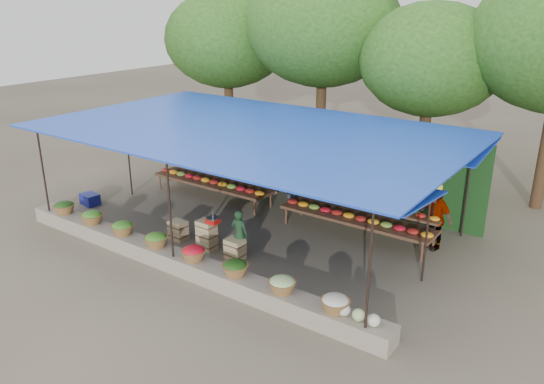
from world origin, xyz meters
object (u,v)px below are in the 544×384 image
Objects in this scene: vendor_seated at (239,234)px; blue_crate_front at (97,228)px; blue_crate_back at (90,199)px; crate_counter at (206,237)px; weighing_scale at (213,220)px.

vendor_seated is 4.12m from blue_crate_front.
vendor_seated is 5.92m from blue_crate_back.
crate_counter reaches higher than blue_crate_front.
crate_counter is at bearing 3.87° from vendor_seated.
vendor_seated is at bearing 9.50° from crate_counter.
weighing_scale is 0.59× the size of blue_crate_front.
blue_crate_front is (-3.24, -1.02, -0.68)m from weighing_scale.
vendor_seated reaches higher than crate_counter.
weighing_scale is at bearing 0.00° from crate_counter.
blue_crate_back is at bearing 177.31° from weighing_scale.
crate_counter is at bearing 4.31° from blue_crate_back.
blue_crate_front is at bearing 11.10° from vendor_seated.
weighing_scale is 0.75m from vendor_seated.
vendor_seated is at bearing 12.96° from weighing_scale.
weighing_scale is (0.26, 0.00, 0.54)m from crate_counter.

